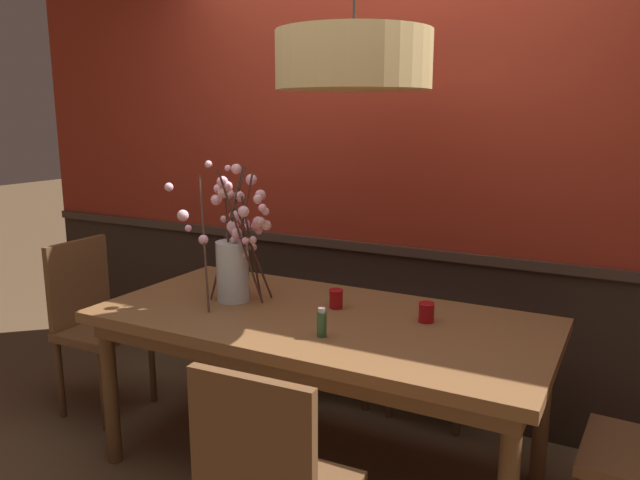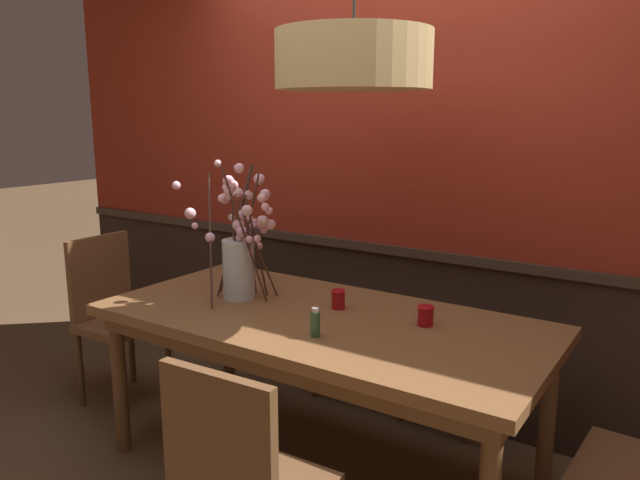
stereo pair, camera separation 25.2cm
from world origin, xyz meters
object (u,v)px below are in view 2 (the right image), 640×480
object	(u,v)px
pendant_lamp	(353,60)
condiment_bottle	(315,323)
chair_head_west_end	(113,309)
chair_far_side_left	(365,303)
candle_holder_nearer_center	(426,315)
chair_far_side_right	(456,322)
candle_holder_nearer_edge	(338,299)
dining_table	(320,333)
vase_with_blossoms	(240,252)

from	to	relation	value
pendant_lamp	condiment_bottle	bearing A→B (deg)	-89.08
chair_head_west_end	pendant_lamp	size ratio (longest dim) A/B	0.99
chair_far_side_left	candle_holder_nearer_center	size ratio (longest dim) A/B	11.11
condiment_bottle	pendant_lamp	bearing A→B (deg)	90.92
pendant_lamp	chair_far_side_right	bearing A→B (deg)	78.08
candle_holder_nearer_center	chair_head_west_end	bearing A→B (deg)	-175.09
chair_far_side_right	candle_holder_nearer_center	bearing A→B (deg)	-79.21
chair_head_west_end	candle_holder_nearer_center	bearing A→B (deg)	4.91
candle_holder_nearer_edge	pendant_lamp	xyz separation A→B (m)	(0.11, -0.07, 1.05)
chair_head_west_end	chair_far_side_right	xyz separation A→B (m)	(1.71, 0.91, -0.01)
condiment_bottle	chair_far_side_left	bearing A→B (deg)	109.50
chair_head_west_end	candle_holder_nearer_edge	distance (m)	1.46
chair_far_side_left	candle_holder_nearer_edge	size ratio (longest dim) A/B	10.81
chair_far_side_right	candle_holder_nearer_edge	world-z (taller)	chair_far_side_right
chair_head_west_end	chair_far_side_right	bearing A→B (deg)	28.05
chair_head_west_end	condiment_bottle	size ratio (longest dim) A/B	7.90
dining_table	candle_holder_nearer_center	bearing A→B (deg)	16.97
chair_far_side_right	vase_with_blossoms	xyz separation A→B (m)	(-0.77, -0.88, 0.46)
chair_far_side_right	candle_holder_nearer_center	world-z (taller)	chair_far_side_right
dining_table	chair_far_side_right	size ratio (longest dim) A/B	2.12
chair_far_side_left	chair_head_west_end	distance (m)	1.47
candle_holder_nearer_center	condiment_bottle	world-z (taller)	condiment_bottle
chair_head_west_end	condiment_bottle	bearing A→B (deg)	-7.64
dining_table	candle_holder_nearer_center	size ratio (longest dim) A/B	23.30
chair_far_side_left	chair_head_west_end	xyz separation A→B (m)	(-1.15, -0.91, -0.00)
condiment_bottle	chair_far_side_right	bearing A→B (deg)	81.30
candle_holder_nearer_edge	condiment_bottle	size ratio (longest dim) A/B	0.73
chair_far_side_right	pendant_lamp	size ratio (longest dim) A/B	0.98
candle_holder_nearer_center	pendant_lamp	world-z (taller)	pendant_lamp
chair_far_side_left	candle_holder_nearer_center	xyz separation A→B (m)	(0.71, -0.75, 0.27)
chair_far_side_right	chair_head_west_end	bearing A→B (deg)	-151.95
candle_holder_nearer_center	candle_holder_nearer_edge	size ratio (longest dim) A/B	0.97
dining_table	condiment_bottle	bearing A→B (deg)	-60.55
chair_far_side_left	pendant_lamp	size ratio (longest dim) A/B	0.99
candle_holder_nearer_center	pendant_lamp	distance (m)	1.10
dining_table	pendant_lamp	bearing A→B (deg)	24.07
dining_table	candle_holder_nearer_edge	xyz separation A→B (m)	(0.02, 0.13, 0.13)
vase_with_blossoms	pendant_lamp	size ratio (longest dim) A/B	0.69
chair_far_side_right	dining_table	bearing A→B (deg)	-108.73
condiment_bottle	pendant_lamp	size ratio (longest dim) A/B	0.13
chair_head_west_end	condiment_bottle	distance (m)	1.58
chair_far_side_left	vase_with_blossoms	size ratio (longest dim) A/B	1.44
candle_holder_nearer_edge	condiment_bottle	world-z (taller)	condiment_bottle
condiment_bottle	chair_head_west_end	bearing A→B (deg)	172.36
chair_far_side_right	pendant_lamp	xyz separation A→B (m)	(-0.18, -0.83, 1.32)
chair_far_side_right	candle_holder_nearer_center	xyz separation A→B (m)	(0.14, -0.75, 0.28)
dining_table	pendant_lamp	world-z (taller)	pendant_lamp
chair_far_side_left	candle_holder_nearer_edge	xyz separation A→B (m)	(0.28, -0.76, 0.27)
dining_table	chair_head_west_end	world-z (taller)	chair_head_west_end
chair_far_side_right	candle_holder_nearer_edge	distance (m)	0.86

